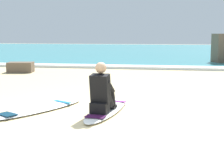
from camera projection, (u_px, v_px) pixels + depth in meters
name	position (u px, v px, depth m)	size (l,w,h in m)	color
ground_plane	(90.00, 118.00, 5.94)	(80.00, 80.00, 0.00)	beige
sea	(151.00, 51.00, 27.75)	(80.00, 28.00, 0.10)	teal
breaking_foam	(135.00, 67.00, 14.36)	(80.00, 0.90, 0.11)	white
surfboard_main	(107.00, 109.00, 6.48)	(0.77, 2.32, 0.08)	white
surfer_seated	(102.00, 93.00, 6.09)	(0.43, 0.74, 0.95)	black
surfboard_spare_near	(39.00, 109.00, 6.52)	(1.56, 2.27, 0.08)	silver
shoreline_rock	(21.00, 67.00, 12.85)	(0.97, 0.61, 0.40)	brown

